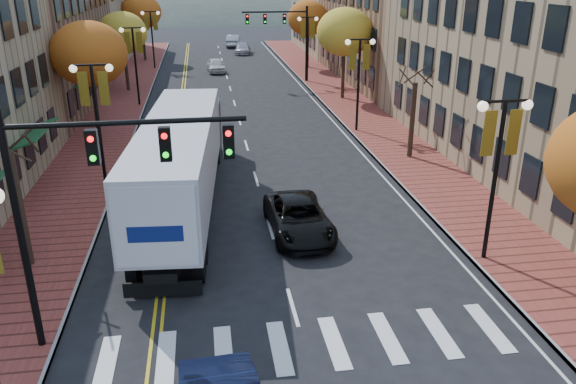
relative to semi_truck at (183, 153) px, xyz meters
name	(u,v)px	position (x,y,z in m)	size (l,w,h in m)	color
sidewalk_left	(118,110)	(-5.50, 19.45, -2.41)	(4.00, 85.00, 0.15)	brown
sidewalk_right	(347,102)	(12.50, 19.45, -2.41)	(4.00, 85.00, 0.15)	brown
building_left_mid	(8,34)	(-13.50, 22.95, 3.01)	(12.00, 24.00, 11.00)	brown
building_left_far	(75,18)	(-13.50, 47.95, 2.26)	(12.00, 26.00, 9.50)	#9E8966
building_right_mid	(421,27)	(22.00, 28.95, 2.51)	(15.00, 24.00, 10.00)	brown
building_right_far	(359,7)	(22.00, 50.95, 3.01)	(15.00, 20.00, 11.00)	#9E8966
tree_left_a	(21,210)	(-5.50, -5.05, -0.24)	(0.28, 0.28, 4.20)	#382619
tree_left_b	(89,54)	(-5.50, 10.95, 2.96)	(4.48, 4.48, 7.21)	#382619
tree_left_c	(123,33)	(-5.50, 26.95, 2.57)	(4.16, 4.16, 6.69)	#382619
tree_left_d	(141,12)	(-5.50, 44.95, 3.11)	(4.61, 4.61, 7.42)	#382619
tree_right_b	(412,120)	(12.50, 4.95, -0.24)	(0.28, 0.28, 4.20)	#382619
tree_right_c	(345,32)	(12.50, 20.95, 2.96)	(4.48, 4.48, 7.21)	#382619
tree_right_d	(308,18)	(12.50, 36.95, 2.80)	(4.35, 4.35, 7.00)	#382619
lamp_left_b	(95,102)	(-4.00, 2.95, 1.81)	(1.96, 0.36, 6.05)	black
lamp_left_c	(134,51)	(-4.00, 20.95, 1.81)	(1.96, 0.36, 6.05)	black
lamp_left_d	(151,28)	(-4.00, 38.95, 1.81)	(1.96, 0.36, 6.05)	black
lamp_right_a	(499,150)	(11.00, -7.05, 1.81)	(1.96, 0.36, 6.05)	black
lamp_right_b	(359,67)	(11.00, 10.95, 1.81)	(1.96, 0.36, 6.05)	black
lamp_right_c	(308,36)	(11.00, 28.95, 1.81)	(1.96, 0.36, 6.05)	black
traffic_mast_near	(90,184)	(-1.98, -10.05, 2.44)	(6.10, 0.35, 7.00)	black
traffic_mast_far	(286,30)	(8.98, 28.95, 2.44)	(6.10, 0.34, 7.00)	black
semi_truck	(183,153)	(0.00, 0.00, 0.00)	(4.02, 17.18, 4.26)	black
black_suv	(299,218)	(4.60, -3.73, -1.79)	(2.33, 5.05, 1.40)	black
car_far_white	(216,65)	(2.53, 36.02, -1.78)	(1.68, 4.18, 1.42)	silver
car_far_silver	(243,48)	(6.40, 49.64, -1.82)	(1.86, 4.58, 1.33)	#A1A1A8
car_far_oncoming	(233,41)	(5.64, 56.95, -1.67)	(1.73, 4.95, 1.63)	#B6B6BE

